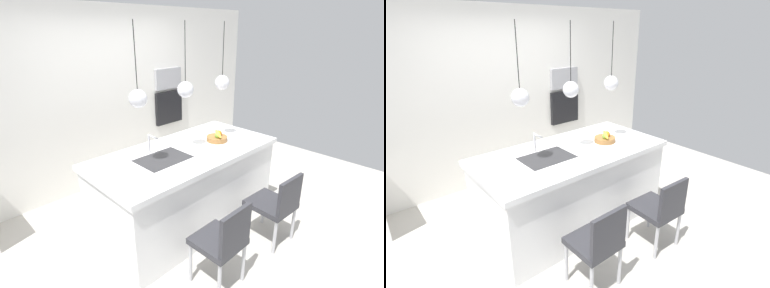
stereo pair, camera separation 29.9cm
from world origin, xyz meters
TOP-DOWN VIEW (x-y plane):
  - floor at (0.00, 0.00)m, footprint 6.60×6.60m
  - back_wall at (0.00, 1.65)m, footprint 6.00×0.10m
  - kitchen_island at (0.00, 0.00)m, footprint 2.23×1.07m
  - sink_basin at (-0.34, 0.00)m, footprint 0.56×0.40m
  - faucet at (-0.34, 0.21)m, footprint 0.02×0.17m
  - fruit_bowl at (0.49, -0.06)m, footprint 0.26×0.26m
  - microwave at (1.09, 1.58)m, footprint 0.54×0.08m
  - oven at (1.09, 1.58)m, footprint 0.56×0.08m
  - chair_near at (-0.47, -0.97)m, footprint 0.41×0.42m
  - chair_middle at (0.44, -0.97)m, footprint 0.45×0.49m
  - pendant_light_left at (-0.61, 0.00)m, footprint 0.18×0.18m
  - pendant_light_center at (0.00, 0.00)m, footprint 0.18×0.18m
  - pendant_light_right at (0.61, 0.00)m, footprint 0.18×0.18m

SIDE VIEW (x-z plane):
  - floor at x=0.00m, z-range 0.00..0.00m
  - kitchen_island at x=0.00m, z-range 0.00..0.96m
  - chair_middle at x=0.44m, z-range 0.06..0.91m
  - chair_near at x=-0.47m, z-range 0.07..0.95m
  - sink_basin at x=-0.34m, z-range 0.95..0.96m
  - oven at x=1.09m, z-range 0.70..1.26m
  - fruit_bowl at x=0.49m, z-range 0.93..1.08m
  - faucet at x=-0.34m, z-range 0.99..1.21m
  - back_wall at x=0.00m, z-range 0.00..2.60m
  - microwave at x=1.09m, z-range 1.31..1.65m
  - pendant_light_left at x=-0.61m, z-range 1.28..2.05m
  - pendant_light_center at x=0.00m, z-range 1.28..2.05m
  - pendant_light_right at x=0.61m, z-range 1.28..2.05m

